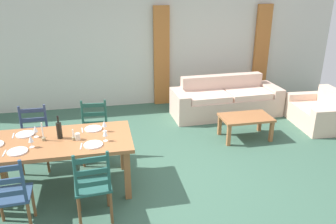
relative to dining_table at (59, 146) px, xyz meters
name	(u,v)px	position (x,y,z in m)	size (l,w,h in m)	color
ground_plane	(159,178)	(1.34, 0.01, -0.67)	(9.60, 9.60, 0.02)	#395D4B
wall_far	(132,45)	(1.34, 3.31, 0.69)	(9.60, 0.16, 2.70)	beige
curtain_panel_left	(162,57)	(1.97, 3.17, 0.44)	(0.35, 0.08, 2.20)	#B66B31
curtain_panel_right	(261,52)	(4.37, 3.17, 0.44)	(0.35, 0.08, 2.20)	#B66B31
dining_table	(59,146)	(0.00, 0.00, 0.00)	(1.90, 0.96, 0.75)	#9F6339
dining_chair_near_left	(10,196)	(-0.47, -0.76, -0.19)	(0.44, 0.42, 0.96)	navy
dining_chair_near_right	(93,186)	(0.42, -0.75, -0.19)	(0.45, 0.43, 0.96)	#21514A
dining_chair_far_left	(35,138)	(-0.44, 0.72, -0.19)	(0.42, 0.40, 0.96)	navy
dining_chair_far_right	(95,132)	(0.45, 0.77, -0.19)	(0.45, 0.43, 0.96)	#245547
dinner_plate_near_left	(17,152)	(-0.45, -0.25, 0.10)	(0.24, 0.24, 0.02)	white
fork_near_left	(4,153)	(-0.60, -0.25, 0.09)	(0.02, 0.17, 0.01)	silver
dinner_plate_near_right	(93,145)	(0.45, -0.25, 0.10)	(0.24, 0.24, 0.02)	white
fork_near_right	(81,146)	(0.30, -0.25, 0.09)	(0.02, 0.17, 0.01)	silver
dinner_plate_far_left	(25,134)	(-0.45, 0.25, 0.10)	(0.24, 0.24, 0.02)	white
fork_far_left	(13,136)	(-0.60, 0.25, 0.09)	(0.02, 0.17, 0.01)	silver
dinner_plate_far_right	(93,129)	(0.45, 0.25, 0.10)	(0.24, 0.24, 0.02)	white
fork_far_right	(82,130)	(0.30, 0.25, 0.09)	(0.02, 0.17, 0.01)	silver
wine_bottle	(59,130)	(0.02, 0.05, 0.20)	(0.07, 0.07, 0.32)	black
wine_glass_near_left	(31,139)	(-0.30, -0.15, 0.20)	(0.06, 0.06, 0.16)	white
wine_glass_near_right	(105,133)	(0.61, -0.16, 0.20)	(0.06, 0.06, 0.16)	white
wine_glass_far_left	(35,129)	(-0.29, 0.15, 0.20)	(0.06, 0.06, 0.16)	white
wine_glass_far_right	(104,124)	(0.61, 0.15, 0.20)	(0.06, 0.06, 0.16)	white
coffee_cup_primary	(77,137)	(0.25, -0.04, 0.13)	(0.07, 0.07, 0.09)	beige
candle_tall	(43,136)	(-0.18, 0.02, 0.16)	(0.05, 0.05, 0.25)	#998C66
candle_short	(73,137)	(0.20, -0.04, 0.13)	(0.05, 0.05, 0.15)	#998C66
couch	(225,101)	(3.17, 2.24, -0.37)	(2.31, 0.88, 0.80)	beige
coffee_table	(246,120)	(3.10, 1.02, -0.31)	(0.90, 0.56, 0.42)	#9F6339
armchair_upholstered	(320,113)	(4.79, 1.27, -0.41)	(0.86, 1.20, 0.72)	beige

